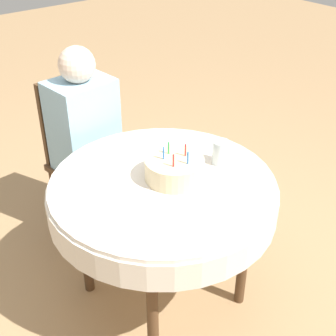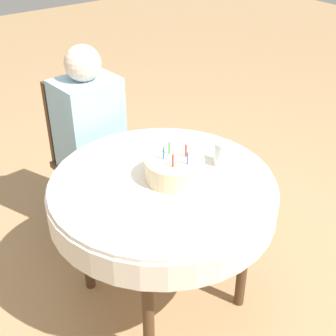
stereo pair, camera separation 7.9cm
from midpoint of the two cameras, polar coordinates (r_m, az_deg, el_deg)
The scene contains 6 objects.
ground_plane at distance 2.53m, azimuth 0.34°, elevation -15.08°, with size 12.00×12.00×0.00m, color #A37F56.
dining_table at distance 2.11m, azimuth 0.39°, elevation -3.54°, with size 1.02×1.02×0.71m.
chair at distance 2.76m, azimuth -9.23°, elevation 2.06°, with size 0.39×0.39×0.93m.
person at distance 2.61m, azimuth -8.49°, elevation 4.92°, with size 0.35×0.37×1.13m.
birthday_cake at distance 2.05m, azimuth 1.91°, elevation -0.12°, with size 0.26×0.26×0.16m.
drinking_glass at distance 2.17m, azimuth 7.66°, elevation 1.74°, with size 0.08×0.08×0.12m.
Camera 2 is at (-1.00, -1.39, 1.86)m, focal length 50.00 mm.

